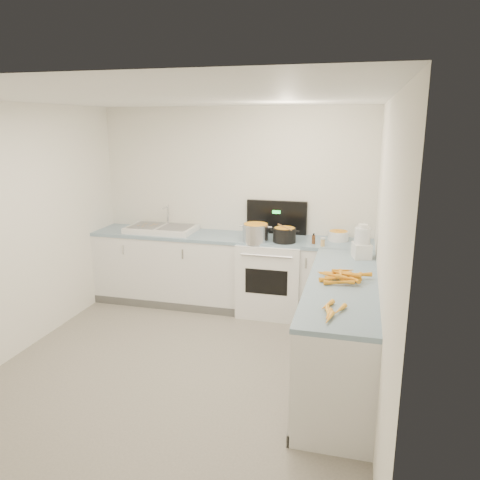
% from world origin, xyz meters
% --- Properties ---
extents(floor, '(3.50, 4.00, 0.00)m').
position_xyz_m(floor, '(0.00, 0.00, 0.00)').
color(floor, gray).
rests_on(floor, ground).
extents(ceiling, '(3.50, 4.00, 0.00)m').
position_xyz_m(ceiling, '(0.00, 0.00, 2.50)').
color(ceiling, white).
rests_on(ceiling, ground).
extents(wall_back, '(3.50, 0.00, 2.50)m').
position_xyz_m(wall_back, '(0.00, 2.00, 1.25)').
color(wall_back, white).
rests_on(wall_back, ground).
extents(wall_front, '(3.50, 0.00, 2.50)m').
position_xyz_m(wall_front, '(0.00, -2.00, 1.25)').
color(wall_front, white).
rests_on(wall_front, ground).
extents(wall_left, '(0.00, 4.00, 2.50)m').
position_xyz_m(wall_left, '(-1.75, 0.00, 1.25)').
color(wall_left, white).
rests_on(wall_left, ground).
extents(wall_right, '(0.00, 4.00, 2.50)m').
position_xyz_m(wall_right, '(1.75, 0.00, 1.25)').
color(wall_right, white).
rests_on(wall_right, ground).
extents(counter_back, '(3.50, 0.62, 0.94)m').
position_xyz_m(counter_back, '(0.00, 1.70, 0.47)').
color(counter_back, white).
rests_on(counter_back, ground).
extents(counter_right, '(0.62, 2.20, 0.94)m').
position_xyz_m(counter_right, '(1.45, 0.30, 0.47)').
color(counter_right, white).
rests_on(counter_right, ground).
extents(stove, '(0.76, 0.65, 1.36)m').
position_xyz_m(stove, '(0.55, 1.69, 0.47)').
color(stove, white).
rests_on(stove, ground).
extents(sink, '(0.86, 0.52, 0.31)m').
position_xyz_m(sink, '(-0.90, 1.70, 0.98)').
color(sink, white).
rests_on(sink, counter_back).
extents(steel_pot, '(0.35, 0.35, 0.23)m').
position_xyz_m(steel_pot, '(0.38, 1.52, 1.03)').
color(steel_pot, silver).
rests_on(steel_pot, stove).
extents(black_pot, '(0.33, 0.33, 0.19)m').
position_xyz_m(black_pot, '(0.72, 1.56, 1.02)').
color(black_pot, black).
rests_on(black_pot, stove).
extents(wooden_spoon, '(0.22, 0.29, 0.01)m').
position_xyz_m(wooden_spoon, '(0.72, 1.56, 1.12)').
color(wooden_spoon, '#AD7A47').
rests_on(wooden_spoon, black_pot).
extents(mixing_bowl, '(0.27, 0.27, 0.11)m').
position_xyz_m(mixing_bowl, '(1.33, 1.80, 1.00)').
color(mixing_bowl, white).
rests_on(mixing_bowl, counter_back).
extents(extract_bottle, '(0.04, 0.04, 0.10)m').
position_xyz_m(extract_bottle, '(1.06, 1.56, 0.99)').
color(extract_bottle, '#593319').
rests_on(extract_bottle, counter_back).
extents(spice_jar, '(0.05, 0.05, 0.08)m').
position_xyz_m(spice_jar, '(1.17, 1.48, 0.98)').
color(spice_jar, '#E5B266').
rests_on(spice_jar, counter_back).
extents(food_processor, '(0.22, 0.25, 0.35)m').
position_xyz_m(food_processor, '(1.60, 1.11, 1.09)').
color(food_processor, white).
rests_on(food_processor, counter_right).
extents(carrot_pile, '(0.49, 0.37, 0.09)m').
position_xyz_m(carrot_pile, '(1.44, 0.34, 0.98)').
color(carrot_pile, orange).
rests_on(carrot_pile, counter_right).
extents(peeled_carrots, '(0.20, 0.43, 0.04)m').
position_xyz_m(peeled_carrots, '(1.39, -0.47, 0.96)').
color(peeled_carrots, '#FFA526').
rests_on(peeled_carrots, counter_right).
extents(peelings, '(0.21, 0.26, 0.01)m').
position_xyz_m(peelings, '(-1.08, 1.71, 1.02)').
color(peelings, tan).
rests_on(peelings, sink).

